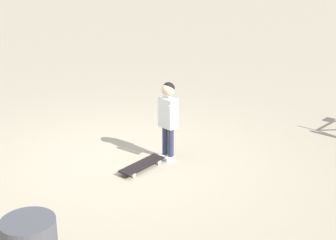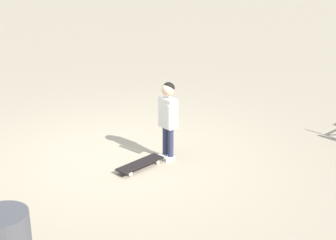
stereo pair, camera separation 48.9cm
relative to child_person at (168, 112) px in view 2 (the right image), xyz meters
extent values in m
plane|color=tan|center=(-0.43, -0.55, -0.66)|extent=(50.00, 50.00, 0.00)
cylinder|color=#2D3351|center=(0.05, 0.00, -0.42)|extent=(0.08, 0.08, 0.42)
cube|color=white|center=(0.06, -0.03, -0.63)|extent=(0.09, 0.15, 0.05)
cylinder|color=#2D3351|center=(-0.05, 0.00, -0.42)|extent=(0.08, 0.08, 0.42)
cube|color=white|center=(-0.05, -0.03, -0.63)|extent=(0.09, 0.15, 0.05)
cube|color=white|center=(0.00, 0.00, -0.01)|extent=(0.25, 0.15, 0.40)
cylinder|color=white|center=(0.16, -0.09, -0.01)|extent=(0.06, 0.06, 0.32)
cylinder|color=white|center=(-0.16, 0.05, -0.01)|extent=(0.06, 0.06, 0.32)
sphere|color=beige|center=(0.00, 0.00, 0.31)|extent=(0.17, 0.17, 0.17)
sphere|color=black|center=(0.00, 0.01, 0.32)|extent=(0.16, 0.16, 0.16)
cube|color=black|center=(0.02, -0.47, -0.59)|extent=(0.30, 0.71, 0.02)
cube|color=#B7B7BC|center=(0.06, -0.71, -0.61)|extent=(0.11, 0.05, 0.02)
cube|color=#B7B7BC|center=(-0.02, -0.23, -0.61)|extent=(0.11, 0.05, 0.02)
cylinder|color=beige|center=(0.14, -0.69, -0.63)|extent=(0.04, 0.06, 0.06)
cylinder|color=beige|center=(-0.01, -0.72, -0.63)|extent=(0.04, 0.06, 0.06)
cylinder|color=beige|center=(0.06, -0.22, -0.63)|extent=(0.04, 0.06, 0.06)
cylinder|color=beige|center=(-0.09, -0.24, -0.63)|extent=(0.04, 0.06, 0.06)
camera|label=1|loc=(4.51, -4.03, 2.10)|focal=52.56mm
camera|label=2|loc=(4.82, -3.65, 2.10)|focal=52.56mm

